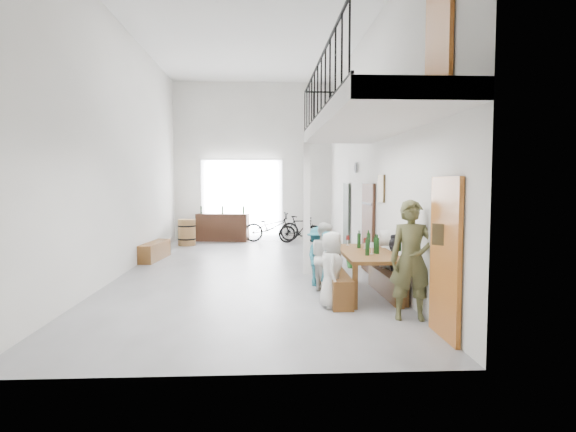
{
  "coord_description": "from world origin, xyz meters",
  "views": [
    {
      "loc": [
        0.36,
        -10.95,
        2.02
      ],
      "look_at": [
        0.89,
        -0.5,
        1.29
      ],
      "focal_mm": 30.0,
      "sensor_mm": 36.0,
      "label": 1
    }
  ],
  "objects": [
    {
      "name": "floor",
      "position": [
        0.0,
        0.0,
        0.0
      ],
      "size": [
        12.0,
        12.0,
        0.0
      ],
      "primitive_type": "plane",
      "color": "slate",
      "rests_on": "ground"
    },
    {
      "name": "counter_bottles",
      "position": [
        -1.06,
        5.63,
        1.08
      ],
      "size": [
        1.52,
        0.31,
        0.28
      ],
      "color": "black",
      "rests_on": "serving_counter"
    },
    {
      "name": "potted_plant",
      "position": [
        2.45,
        0.26,
        0.22
      ],
      "size": [
        0.51,
        0.48,
        0.45
      ],
      "primitive_type": "imported",
      "rotation": [
        0.0,
        0.0,
        0.41
      ],
      "color": "#164619",
      "rests_on": "ground"
    },
    {
      "name": "guest_left_a",
      "position": [
        1.45,
        -3.3,
        0.62
      ],
      "size": [
        0.47,
        0.65,
        1.23
      ],
      "primitive_type": "imported",
      "rotation": [
        0.0,
        0.0,
        1.44
      ],
      "color": "silver",
      "rests_on": "ground"
    },
    {
      "name": "side_bench",
      "position": [
        -2.5,
        1.71,
        0.23
      ],
      "size": [
        0.53,
        1.67,
        0.46
      ],
      "primitive_type": "cube",
      "rotation": [
        0.0,
        0.0,
        -0.1
      ],
      "color": "brown",
      "rests_on": "ground"
    },
    {
      "name": "tableware",
      "position": [
        2.24,
        -2.41,
        0.94
      ],
      "size": [
        0.5,
        1.38,
        0.35
      ],
      "color": "black",
      "rests_on": "tasting_table"
    },
    {
      "name": "room_walls",
      "position": [
        0.0,
        0.0,
        3.55
      ],
      "size": [
        12.0,
        12.0,
        12.0
      ],
      "color": "white",
      "rests_on": "ground"
    },
    {
      "name": "bench_inner",
      "position": [
        1.62,
        -2.59,
        0.24
      ],
      "size": [
        0.37,
        2.08,
        0.48
      ],
      "primitive_type": "cube",
      "rotation": [
        0.0,
        0.0,
        -0.02
      ],
      "color": "brown",
      "rests_on": "ground"
    },
    {
      "name": "bicycle_far",
      "position": [
        1.6,
        5.11,
        0.45
      ],
      "size": [
        1.53,
        0.56,
        0.9
      ],
      "primitive_type": "imported",
      "rotation": [
        0.0,
        0.0,
        1.66
      ],
      "color": "black",
      "rests_on": "ground"
    },
    {
      "name": "bicycle_near",
      "position": [
        0.63,
        5.49,
        0.5
      ],
      "size": [
        1.96,
        0.92,
        0.99
      ],
      "primitive_type": "imported",
      "rotation": [
        0.0,
        0.0,
        1.71
      ],
      "color": "black",
      "rests_on": "ground"
    },
    {
      "name": "guest_left_c",
      "position": [
        1.49,
        -2.15,
        0.64
      ],
      "size": [
        0.67,
        0.75,
        1.29
      ],
      "primitive_type": "imported",
      "rotation": [
        0.0,
        0.0,
        1.91
      ],
      "color": "silver",
      "rests_on": "ground"
    },
    {
      "name": "guest_right_a",
      "position": [
        2.8,
        -3.11,
        0.59
      ],
      "size": [
        0.4,
        0.72,
        1.17
      ],
      "primitive_type": "imported",
      "rotation": [
        0.0,
        0.0,
        -1.4
      ],
      "color": "#A51C1D",
      "rests_on": "ground"
    },
    {
      "name": "balcony",
      "position": [
        1.98,
        -3.13,
        2.96
      ],
      "size": [
        1.52,
        5.62,
        4.0
      ],
      "color": "silver",
      "rests_on": "ground"
    },
    {
      "name": "bench_wall",
      "position": [
        2.57,
        -2.51,
        0.21
      ],
      "size": [
        0.28,
        1.79,
        0.41
      ],
      "primitive_type": "cube",
      "rotation": [
        0.0,
        0.0,
        0.03
      ],
      "color": "brown",
      "rests_on": "ground"
    },
    {
      "name": "right_wall_decor",
      "position": [
        2.7,
        -1.87,
        1.74
      ],
      "size": [
        0.07,
        8.28,
        5.07
      ],
      "color": "#A35820",
      "rests_on": "ground"
    },
    {
      "name": "host_standing",
      "position": [
        2.53,
        -4.06,
        0.89
      ],
      "size": [
        0.7,
        0.52,
        1.77
      ],
      "primitive_type": "imported",
      "rotation": [
        0.0,
        0.0,
        -0.15
      ],
      "color": "#494929",
      "rests_on": "ground"
    },
    {
      "name": "guest_right_b",
      "position": [
        2.78,
        -2.37,
        0.55
      ],
      "size": [
        0.4,
        1.04,
        1.1
      ],
      "primitive_type": "imported",
      "rotation": [
        0.0,
        0.0,
        -1.49
      ],
      "color": "black",
      "rests_on": "ground"
    },
    {
      "name": "tasting_table",
      "position": [
        2.2,
        -2.51,
        0.71
      ],
      "size": [
        0.93,
        2.21,
        0.79
      ],
      "rotation": [
        0.0,
        0.0,
        -0.01
      ],
      "color": "brown",
      "rests_on": "ground"
    },
    {
      "name": "oak_barrel",
      "position": [
        -2.11,
        4.58,
        0.42
      ],
      "size": [
        0.57,
        0.57,
        0.84
      ],
      "color": "olive",
      "rests_on": "ground"
    },
    {
      "name": "serving_counter",
      "position": [
        -1.06,
        5.65,
        0.47
      ],
      "size": [
        1.84,
        0.79,
        0.94
      ],
      "primitive_type": "cube",
      "rotation": [
        0.0,
        0.0,
        -0.17
      ],
      "color": "#3D1F13",
      "rests_on": "ground"
    },
    {
      "name": "gateway_portal",
      "position": [
        -0.4,
        5.94,
        1.4
      ],
      "size": [
        2.8,
        0.08,
        2.8
      ],
      "primitive_type": "cube",
      "color": "white",
      "rests_on": "ground"
    },
    {
      "name": "guest_right_c",
      "position": [
        2.7,
        -1.89,
        0.56
      ],
      "size": [
        0.42,
        0.59,
        1.12
      ],
      "primitive_type": "imported",
      "rotation": [
        0.0,
        0.0,
        -1.7
      ],
      "color": "silver",
      "rests_on": "ground"
    },
    {
      "name": "guest_left_b",
      "position": [
        1.5,
        -2.74,
        0.59
      ],
      "size": [
        0.4,
        0.49,
        1.18
      ],
      "primitive_type": "imported",
      "rotation": [
        0.0,
        0.0,
        1.27
      ],
      "color": "#226473",
      "rests_on": "ground"
    },
    {
      "name": "guest_left_d",
      "position": [
        1.41,
        -1.65,
        0.58
      ],
      "size": [
        0.68,
        0.86,
        1.16
      ],
      "primitive_type": "imported",
      "rotation": [
        0.0,
        0.0,
        1.18
      ],
      "color": "#226473",
      "rests_on": "ground"
    }
  ]
}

